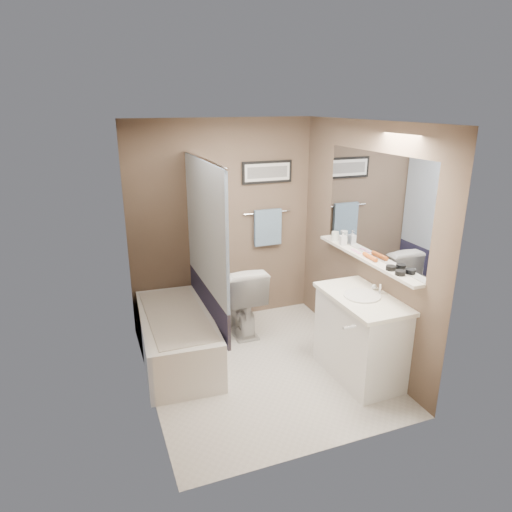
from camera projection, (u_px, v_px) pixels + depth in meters
name	position (u px, v px, depth m)	size (l,w,h in m)	color
ground	(261.00, 368.00, 4.62)	(2.50, 2.50, 0.00)	beige
ceiling	(262.00, 124.00, 3.86)	(2.20, 2.50, 0.04)	silver
wall_back	(223.00, 224.00, 5.33)	(2.20, 0.04, 2.40)	brown
wall_front	(327.00, 309.00, 3.15)	(2.20, 0.04, 2.40)	brown
wall_left	(144.00, 270.00, 3.87)	(0.04, 2.50, 2.40)	brown
wall_right	(361.00, 244.00, 4.60)	(0.04, 2.50, 2.40)	brown
tile_surround	(137.00, 273.00, 4.38)	(0.02, 1.55, 2.00)	tan
curtain_rod	(203.00, 159.00, 4.27)	(0.02, 0.02, 1.55)	silver
curtain_upper	(205.00, 226.00, 4.48)	(0.03, 1.45, 1.28)	silver
curtain_lower	(208.00, 302.00, 4.74)	(0.03, 1.45, 0.36)	#252444
mirror	(374.00, 206.00, 4.34)	(0.02, 1.60, 1.00)	silver
shelf	(365.00, 258.00, 4.49)	(0.12, 1.60, 0.03)	silver
towel_bar	(267.00, 212.00, 5.47)	(0.02, 0.02, 0.60)	silver
towel	(268.00, 227.00, 5.51)	(0.34, 0.05, 0.44)	#94BAD7
art_frame	(267.00, 172.00, 5.33)	(0.62, 0.03, 0.26)	black
art_mat	(268.00, 172.00, 5.32)	(0.56, 0.00, 0.20)	white
art_image	(268.00, 172.00, 5.31)	(0.50, 0.00, 0.13)	#595959
door	(392.00, 323.00, 3.39)	(0.80, 0.02, 2.00)	silver
door_handle	(349.00, 327.00, 3.32)	(0.02, 0.02, 0.10)	silver
bathtub	(177.00, 337.00, 4.71)	(0.70, 1.50, 0.50)	white
tub_rim	(176.00, 315.00, 4.63)	(0.56, 1.36, 0.02)	beige
toilet	(239.00, 297.00, 5.28)	(0.46, 0.81, 0.82)	silver
vanity	(360.00, 338.00, 4.39)	(0.50, 0.90, 0.80)	white
countertop	(363.00, 298.00, 4.25)	(0.54, 0.96, 0.04)	white
sink_basin	(362.00, 296.00, 4.24)	(0.34, 0.34, 0.01)	silver
faucet_spout	(381.00, 289.00, 4.29)	(0.02, 0.02, 0.10)	silver
faucet_knob	(374.00, 287.00, 4.39)	(0.05, 0.05, 0.05)	silver
candle_bowl_near	(400.00, 273.00, 4.00)	(0.09, 0.09, 0.04)	black
candle_bowl_far	(391.00, 268.00, 4.11)	(0.09, 0.09, 0.04)	black
hair_brush_front	(370.00, 257.00, 4.40)	(0.04, 0.04, 0.22)	#CC571C
pink_comb	(356.00, 251.00, 4.62)	(0.03, 0.16, 0.01)	#F294C5
glass_jar	(335.00, 236.00, 4.98)	(0.08, 0.08, 0.10)	silver
soap_bottle	(343.00, 238.00, 4.83)	(0.07, 0.07, 0.15)	#999999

